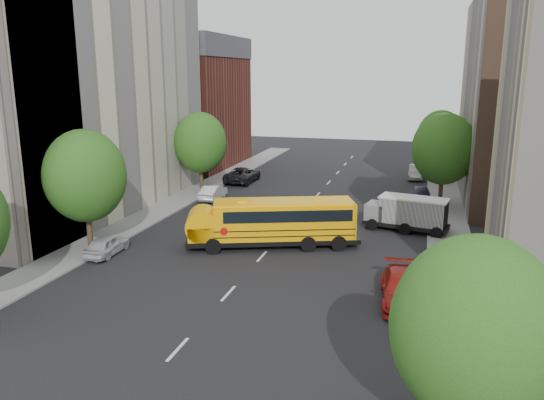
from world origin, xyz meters
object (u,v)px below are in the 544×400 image
at_px(parked_car_1, 213,192).
at_px(parked_car_5, 416,172).
at_px(school_bus, 271,221).
at_px(parked_car_4, 421,195).
at_px(street_tree_2, 200,143).
at_px(safari_truck, 407,213).
at_px(parked_car_3, 403,288).
at_px(parked_car_2, 243,175).
at_px(street_tree_4, 444,149).
at_px(parked_car_0, 107,245).
at_px(street_tree_1, 85,176).
at_px(street_tree_5, 440,137).
at_px(street_tree_3, 475,330).

height_order(parked_car_1, parked_car_5, parked_car_5).
distance_m(school_bus, parked_car_4, 18.06).
distance_m(school_bus, parked_car_1, 14.48).
xyz_separation_m(street_tree_2, safari_truck, (19.52, -7.76, -3.48)).
bearing_deg(parked_car_5, parked_car_4, -85.91).
xyz_separation_m(parked_car_3, parked_car_5, (0.00, 33.31, -0.02)).
xyz_separation_m(school_bus, parked_car_1, (-8.81, 11.43, -1.11)).
bearing_deg(parked_car_4, safari_truck, -95.39).
bearing_deg(parked_car_2, parked_car_4, 166.98).
bearing_deg(street_tree_4, parked_car_0, -138.20).
distance_m(street_tree_2, parked_car_4, 20.85).
relative_size(street_tree_1, parked_car_2, 1.38).
distance_m(street_tree_4, parked_car_4, 4.89).
xyz_separation_m(parked_car_2, parked_car_5, (17.60, 6.95, -0.06)).
bearing_deg(parked_car_0, street_tree_4, -140.59).
xyz_separation_m(parked_car_0, parked_car_4, (18.95, 19.88, 0.07)).
height_order(street_tree_2, street_tree_5, street_tree_2).
xyz_separation_m(street_tree_1, parked_car_2, (2.20, 23.75, -4.16)).
height_order(street_tree_4, parked_car_3, street_tree_4).
bearing_deg(parked_car_1, parked_car_5, -141.75).
height_order(parked_car_1, parked_car_4, parked_car_4).
relative_size(school_bus, parked_car_4, 2.76).
bearing_deg(street_tree_1, parked_car_5, 57.18).
height_order(street_tree_4, parked_car_1, street_tree_4).
bearing_deg(parked_car_1, parked_car_0, 84.72).
distance_m(safari_truck, parked_car_2, 21.97).
xyz_separation_m(street_tree_3, parked_car_0, (-20.57, 13.61, -3.82)).
height_order(street_tree_2, parked_car_2, street_tree_2).
height_order(street_tree_5, parked_car_3, street_tree_5).
xyz_separation_m(street_tree_3, parked_car_3, (-2.20, 11.39, -3.70)).
height_order(safari_truck, parked_car_0, safari_truck).
height_order(street_tree_1, parked_car_0, street_tree_1).
bearing_deg(street_tree_3, safari_truck, 95.85).
bearing_deg(parked_car_4, parked_car_1, -167.74).
height_order(street_tree_1, parked_car_2, street_tree_1).
bearing_deg(street_tree_3, parked_car_2, 117.68).
bearing_deg(parked_car_4, street_tree_2, -175.88).
relative_size(parked_car_3, parked_car_5, 1.16).
relative_size(street_tree_4, safari_truck, 1.29).
bearing_deg(parked_car_5, safari_truck, -89.67).
distance_m(school_bus, parked_car_5, 28.05).
relative_size(safari_truck, parked_car_0, 1.68).
relative_size(street_tree_2, parked_car_5, 1.73).
distance_m(parked_car_2, parked_car_5, 18.92).
bearing_deg(parked_car_4, parked_car_0, -133.69).
bearing_deg(parked_car_5, street_tree_1, -121.70).
distance_m(street_tree_5, parked_car_3, 32.92).
xyz_separation_m(street_tree_1, street_tree_3, (22.00, -14.00, -0.50)).
relative_size(street_tree_5, parked_car_4, 1.80).
relative_size(street_tree_2, parked_car_0, 2.06).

